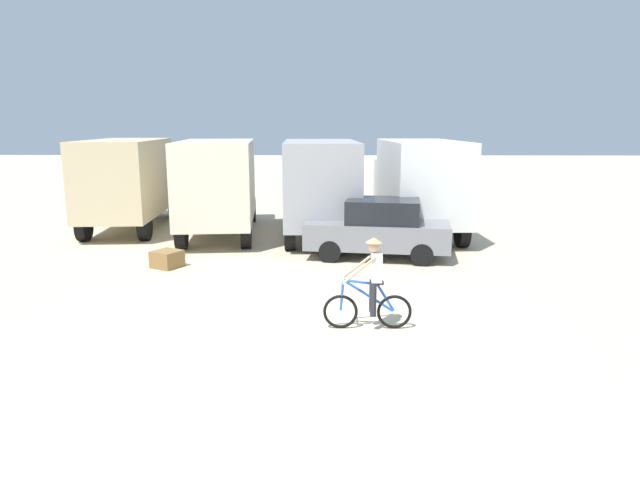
# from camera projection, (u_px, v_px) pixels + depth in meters

# --- Properties ---
(ground_plane) EXTENTS (120.00, 120.00, 0.00)m
(ground_plane) POSITION_uv_depth(u_px,v_px,m) (301.00, 328.00, 11.10)
(ground_plane) COLOR beige
(box_truck_tan_camper) EXTENTS (2.79, 6.89, 3.35)m
(box_truck_tan_camper) POSITION_uv_depth(u_px,v_px,m) (130.00, 179.00, 21.18)
(box_truck_tan_camper) COLOR #CCB78E
(box_truck_tan_camper) RESTS_ON ground
(box_truck_cream_rv) EXTENTS (2.99, 6.94, 3.35)m
(box_truck_cream_rv) POSITION_uv_depth(u_px,v_px,m) (219.00, 183.00, 19.95)
(box_truck_cream_rv) COLOR beige
(box_truck_cream_rv) RESTS_ON ground
(box_truck_grey_hauler) EXTENTS (2.66, 6.84, 3.35)m
(box_truck_grey_hauler) POSITION_uv_depth(u_px,v_px,m) (320.00, 183.00, 19.82)
(box_truck_grey_hauler) COLOR #9E9EA3
(box_truck_grey_hauler) RESTS_ON ground
(box_truck_white_box) EXTENTS (2.72, 6.87, 3.35)m
(box_truck_white_box) POSITION_uv_depth(u_px,v_px,m) (418.00, 182.00, 20.15)
(box_truck_white_box) COLOR white
(box_truck_white_box) RESTS_ON ground
(sedan_parked) EXTENTS (4.41, 2.34, 1.76)m
(sedan_parked) POSITION_uv_depth(u_px,v_px,m) (379.00, 229.00, 16.73)
(sedan_parked) COLOR slate
(sedan_parked) RESTS_ON ground
(cyclist_orange_shirt) EXTENTS (1.73, 0.52, 1.82)m
(cyclist_orange_shirt) POSITION_uv_depth(u_px,v_px,m) (371.00, 287.00, 10.93)
(cyclist_orange_shirt) COLOR black
(cyclist_orange_shirt) RESTS_ON ground
(supply_crate) EXTENTS (0.95, 0.95, 0.47)m
(supply_crate) POSITION_uv_depth(u_px,v_px,m) (167.00, 259.00, 15.75)
(supply_crate) COLOR olive
(supply_crate) RESTS_ON ground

